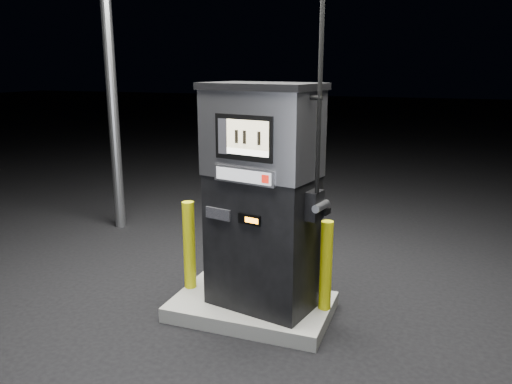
% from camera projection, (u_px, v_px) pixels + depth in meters
% --- Properties ---
extents(ground, '(80.00, 80.00, 0.00)m').
position_uv_depth(ground, '(252.00, 313.00, 5.16)').
color(ground, black).
rests_on(ground, ground).
extents(pump_island, '(1.60, 1.00, 0.15)m').
position_uv_depth(pump_island, '(252.00, 307.00, 5.14)').
color(pump_island, slate).
rests_on(pump_island, ground).
extents(fuel_dispenser, '(1.26, 0.86, 4.54)m').
position_uv_depth(fuel_dispenser, '(262.00, 196.00, 4.77)').
color(fuel_dispenser, black).
rests_on(fuel_dispenser, pump_island).
extents(bollard_left, '(0.15, 0.15, 0.96)m').
position_uv_depth(bollard_left, '(189.00, 245.00, 5.32)').
color(bollard_left, '#D0CF0B').
rests_on(bollard_left, pump_island).
extents(bollard_right, '(0.13, 0.13, 0.90)m').
position_uv_depth(bollard_right, '(326.00, 266.00, 4.84)').
color(bollard_right, '#D0CF0B').
rests_on(bollard_right, pump_island).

